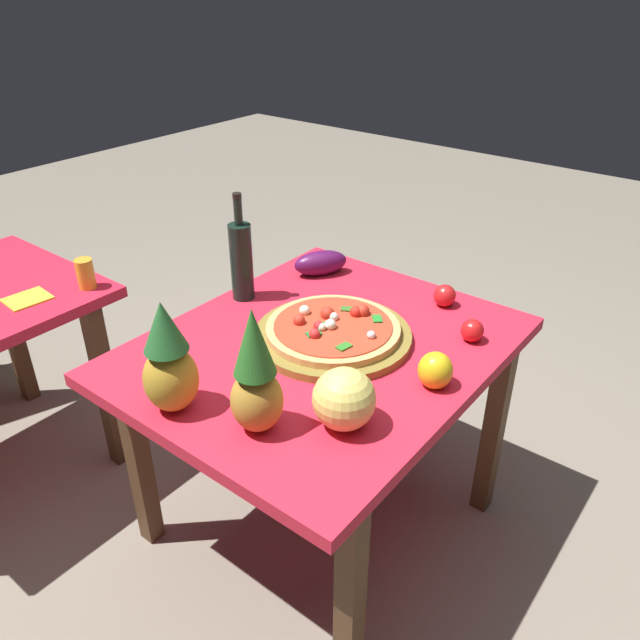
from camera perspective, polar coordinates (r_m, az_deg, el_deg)
ground_plane at (r=2.36m, az=0.10°, el=-17.80°), size 10.00×10.00×0.00m
display_table at (r=1.93m, az=0.12°, el=-4.53°), size 1.14×0.94×0.75m
pizza_board at (r=1.89m, az=1.19°, el=-1.45°), size 0.48×0.48×0.02m
pizza at (r=1.88m, az=1.19°, el=-0.70°), size 0.41×0.41×0.06m
wine_bottle at (r=2.10m, az=-7.24°, el=5.54°), size 0.08×0.08×0.37m
pineapple_left at (r=1.48m, az=-5.95°, el=-5.27°), size 0.13×0.13×0.34m
pineapple_right at (r=1.59m, az=-13.73°, el=-3.81°), size 0.14×0.14×0.31m
melon at (r=1.52m, az=2.23°, el=-7.26°), size 0.16×0.16×0.16m
bell_pepper at (r=1.70m, az=10.54°, el=-4.57°), size 0.10×0.10×0.10m
eggplant at (r=2.29m, az=0.05°, el=5.27°), size 0.22×0.19×0.09m
tomato_at_corner at (r=1.93m, az=13.80°, el=-0.94°), size 0.07×0.07×0.07m
tomato_by_bottle at (r=2.11m, az=11.38°, el=2.22°), size 0.07×0.07×0.07m
drinking_glass_juice at (r=2.33m, az=-20.74°, el=4.00°), size 0.06×0.06×0.11m
napkin_folded at (r=2.35m, az=-25.30°, el=1.77°), size 0.15×0.13×0.01m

